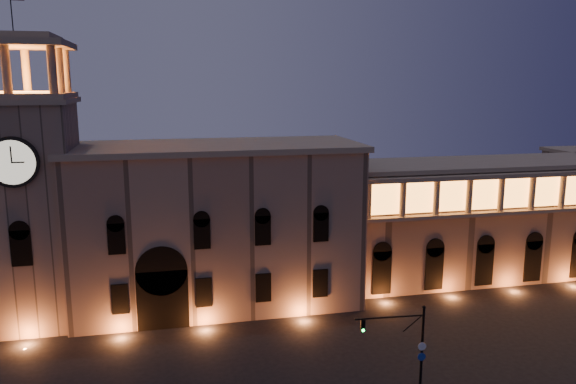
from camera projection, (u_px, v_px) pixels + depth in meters
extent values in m
cube|color=#8D715C|center=(217.00, 227.00, 60.90)|extent=(30.00, 12.00, 17.00)
cube|color=#9D876C|center=(215.00, 147.00, 59.20)|extent=(30.80, 12.80, 0.60)
cube|color=black|center=(163.00, 298.00, 55.52)|extent=(5.00, 1.40, 6.00)
cylinder|color=black|center=(161.00, 269.00, 54.94)|extent=(5.00, 1.40, 5.00)
cube|color=orange|center=(163.00, 301.00, 55.36)|extent=(4.20, 0.20, 5.00)
cube|color=#8D715C|center=(30.00, 216.00, 55.53)|extent=(9.00, 9.00, 22.00)
cube|color=#9D876C|center=(20.00, 101.00, 53.36)|extent=(9.80, 9.80, 0.50)
cylinder|color=black|center=(12.00, 162.00, 49.89)|extent=(4.60, 0.35, 4.60)
cylinder|color=beige|center=(12.00, 162.00, 49.76)|extent=(4.00, 0.12, 4.00)
cube|color=#9D876C|center=(19.00, 96.00, 53.26)|extent=(9.40, 9.40, 0.50)
cube|color=orange|center=(19.00, 92.00, 53.20)|extent=(6.80, 6.80, 0.15)
cylinder|color=#9D876C|center=(6.00, 69.00, 49.17)|extent=(0.76, 0.76, 4.20)
cylinder|color=#9D876C|center=(52.00, 70.00, 49.98)|extent=(0.76, 0.76, 4.20)
cylinder|color=#9D876C|center=(26.00, 71.00, 56.45)|extent=(0.76, 0.76, 4.20)
cylinder|color=#9D876C|center=(66.00, 71.00, 57.26)|extent=(0.76, 0.76, 4.20)
cylinder|color=#9D876C|center=(60.00, 70.00, 53.62)|extent=(0.76, 0.76, 4.20)
cube|color=#9D876C|center=(14.00, 44.00, 52.35)|extent=(9.80, 9.80, 0.60)
cube|color=#9D876C|center=(14.00, 37.00, 52.23)|extent=(7.50, 7.50, 0.60)
cylinder|color=black|center=(11.00, 12.00, 51.79)|extent=(0.10, 0.10, 4.00)
cube|color=#876C56|center=(487.00, 220.00, 70.33)|extent=(40.00, 10.00, 14.00)
cube|color=#9D876C|center=(491.00, 163.00, 68.93)|extent=(40.60, 10.60, 0.50)
cube|color=#9D876C|center=(515.00, 212.00, 64.62)|extent=(40.00, 1.20, 0.40)
cube|color=#9D876C|center=(518.00, 175.00, 63.79)|extent=(40.00, 1.40, 0.50)
cube|color=orange|center=(514.00, 192.00, 64.72)|extent=(38.00, 0.15, 3.60)
cylinder|color=#9D876C|center=(368.00, 200.00, 60.37)|extent=(0.70, 0.70, 4.00)
cylinder|color=#9D876C|center=(403.00, 199.00, 61.22)|extent=(0.70, 0.70, 4.00)
cylinder|color=#9D876C|center=(437.00, 197.00, 62.07)|extent=(0.70, 0.70, 4.00)
cylinder|color=#9D876C|center=(469.00, 195.00, 62.92)|extent=(0.70, 0.70, 4.00)
cylinder|color=#9D876C|center=(501.00, 194.00, 63.77)|extent=(0.70, 0.70, 4.00)
cylinder|color=#9D876C|center=(532.00, 192.00, 64.62)|extent=(0.70, 0.70, 4.00)
cylinder|color=#9D876C|center=(562.00, 191.00, 65.47)|extent=(0.70, 0.70, 4.00)
cylinder|color=black|center=(422.00, 355.00, 42.49)|extent=(0.21, 0.21, 7.44)
sphere|color=black|center=(424.00, 307.00, 41.75)|extent=(0.30, 0.30, 0.30)
cylinder|color=black|center=(389.00, 317.00, 41.49)|extent=(5.31, 0.51, 0.13)
cube|color=black|center=(363.00, 326.00, 41.31)|extent=(0.34, 0.32, 0.90)
cylinder|color=#0CE53F|center=(363.00, 330.00, 41.20)|extent=(0.20, 0.10, 0.19)
cylinder|color=silver|center=(422.00, 346.00, 42.19)|extent=(0.64, 0.09, 0.64)
cylinder|color=navy|center=(422.00, 357.00, 42.36)|extent=(0.64, 0.09, 0.64)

